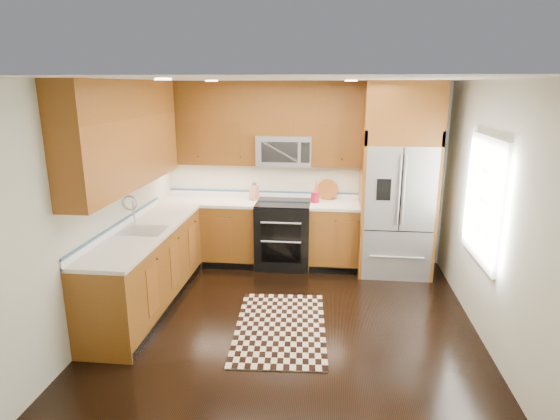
# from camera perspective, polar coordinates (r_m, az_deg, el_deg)

# --- Properties ---
(ground) EXTENTS (4.00, 4.00, 0.00)m
(ground) POSITION_cam_1_polar(r_m,az_deg,el_deg) (5.35, 1.24, -13.42)
(ground) COLOR black
(ground) RESTS_ON ground
(wall_back) EXTENTS (4.00, 0.02, 2.60)m
(wall_back) POSITION_cam_1_polar(r_m,az_deg,el_deg) (6.81, 2.82, 4.47)
(wall_back) COLOR beige
(wall_back) RESTS_ON ground
(wall_left) EXTENTS (0.02, 4.00, 2.60)m
(wall_left) POSITION_cam_1_polar(r_m,az_deg,el_deg) (5.41, -20.27, 0.77)
(wall_left) COLOR beige
(wall_left) RESTS_ON ground
(wall_right) EXTENTS (0.02, 4.00, 2.60)m
(wall_right) POSITION_cam_1_polar(r_m,az_deg,el_deg) (5.10, 24.32, -0.47)
(wall_right) COLOR beige
(wall_right) RESTS_ON ground
(window) EXTENTS (0.04, 1.10, 1.30)m
(window) POSITION_cam_1_polar(r_m,az_deg,el_deg) (5.25, 23.56, 1.16)
(window) COLOR white
(window) RESTS_ON ground
(base_cabinets) EXTENTS (2.85, 3.00, 0.90)m
(base_cabinets) POSITION_cam_1_polar(r_m,az_deg,el_deg) (6.18, -9.45, -5.00)
(base_cabinets) COLOR brown
(base_cabinets) RESTS_ON ground
(countertop) EXTENTS (2.86, 3.01, 0.04)m
(countertop) POSITION_cam_1_polar(r_m,az_deg,el_deg) (6.11, -8.07, -0.55)
(countertop) COLOR silver
(countertop) RESTS_ON base_cabinets
(upper_cabinets) EXTENTS (2.85, 3.00, 1.15)m
(upper_cabinets) POSITION_cam_1_polar(r_m,az_deg,el_deg) (6.00, -8.86, 9.87)
(upper_cabinets) COLOR brown
(upper_cabinets) RESTS_ON ground
(range) EXTENTS (0.76, 0.67, 0.95)m
(range) POSITION_cam_1_polar(r_m,az_deg,el_deg) (6.71, 0.42, -2.99)
(range) COLOR black
(range) RESTS_ON ground
(microwave) EXTENTS (0.76, 0.40, 0.42)m
(microwave) POSITION_cam_1_polar(r_m,az_deg,el_deg) (6.57, 0.56, 7.28)
(microwave) COLOR #B2B2B7
(microwave) RESTS_ON ground
(refrigerator) EXTENTS (0.98, 0.75, 2.60)m
(refrigerator) POSITION_cam_1_polar(r_m,az_deg,el_deg) (6.50, 14.16, 3.54)
(refrigerator) COLOR #B2B2B7
(refrigerator) RESTS_ON ground
(sink_faucet) EXTENTS (0.54, 0.44, 0.37)m
(sink_faucet) POSITION_cam_1_polar(r_m,az_deg,el_deg) (5.58, -16.53, -1.78)
(sink_faucet) COLOR #B2B2B7
(sink_faucet) RESTS_ON countertop
(rug) EXTENTS (1.06, 1.66, 0.01)m
(rug) POSITION_cam_1_polar(r_m,az_deg,el_deg) (5.22, 0.04, -14.08)
(rug) COLOR black
(rug) RESTS_ON ground
(knife_block) EXTENTS (0.12, 0.15, 0.25)m
(knife_block) POSITION_cam_1_polar(r_m,az_deg,el_deg) (6.75, -3.16, 2.15)
(knife_block) COLOR #AD7154
(knife_block) RESTS_ON countertop
(utensil_crock) EXTENTS (0.13, 0.13, 0.33)m
(utensil_crock) POSITION_cam_1_polar(r_m,az_deg,el_deg) (6.58, 4.30, 1.88)
(utensil_crock) COLOR #A3142A
(utensil_crock) RESTS_ON countertop
(cutting_board) EXTENTS (0.33, 0.33, 0.02)m
(cutting_board) POSITION_cam_1_polar(r_m,az_deg,el_deg) (6.81, 5.79, 1.40)
(cutting_board) COLOR brown
(cutting_board) RESTS_ON countertop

